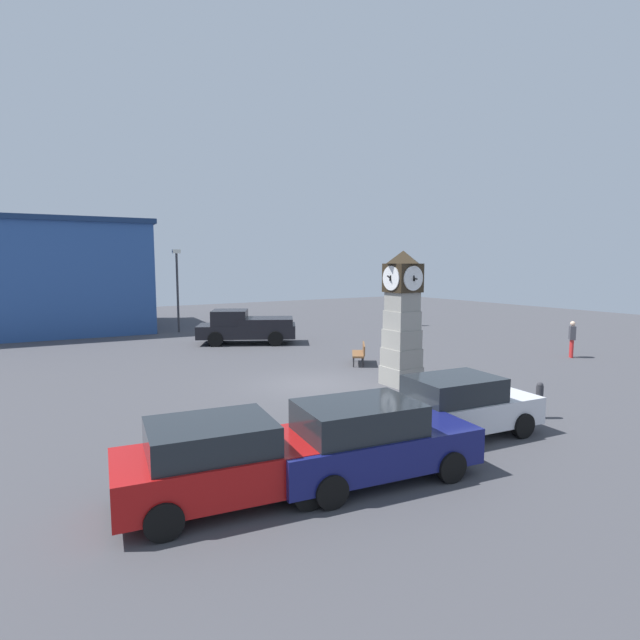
{
  "coord_description": "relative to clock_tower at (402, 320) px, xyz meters",
  "views": [
    {
      "loc": [
        -9.21,
        -15.18,
        4.39
      ],
      "look_at": [
        1.07,
        1.33,
        2.17
      ],
      "focal_mm": 28.0,
      "sensor_mm": 36.0,
      "label": 1
    }
  ],
  "objects": [
    {
      "name": "pedestrian_near_bench",
      "position": [
        12.22,
        12.59,
        -1.44
      ],
      "size": [
        0.4,
        0.25,
        1.63
      ],
      "color": "#3F3F47",
      "rests_on": "ground_plane"
    },
    {
      "name": "ground_plane",
      "position": [
        -2.67,
        1.66,
        -2.37
      ],
      "size": [
        72.94,
        72.94,
        0.0
      ],
      "primitive_type": "plane",
      "color": "#424247"
    },
    {
      "name": "car_by_building",
      "position": [
        -2.31,
        -4.9,
        -1.59
      ],
      "size": [
        4.16,
        2.2,
        1.55
      ],
      "color": "silver",
      "rests_on": "ground_plane"
    },
    {
      "name": "warehouse_blue_far",
      "position": [
        -10.07,
        23.68,
        1.17
      ],
      "size": [
        13.8,
        11.78,
        7.08
      ],
      "color": "#2D5193",
      "rests_on": "ground_plane"
    },
    {
      "name": "bollard_mid_row",
      "position": [
        0.19,
        -3.87,
        -1.87
      ],
      "size": [
        0.28,
        0.28,
        0.99
      ],
      "color": "maroon",
      "rests_on": "ground_plane"
    },
    {
      "name": "bollard_near_tower",
      "position": [
        0.68,
        -5.11,
        -1.84
      ],
      "size": [
        0.2,
        0.2,
        1.05
      ],
      "color": "#333338",
      "rests_on": "ground_plane"
    },
    {
      "name": "clock_tower",
      "position": [
        0.0,
        0.0,
        0.0
      ],
      "size": [
        1.45,
        1.46,
        4.83
      ],
      "color": "gray",
      "rests_on": "ground_plane"
    },
    {
      "name": "bollard_far_row",
      "position": [
        -0.22,
        -2.57,
        -1.86
      ],
      "size": [
        0.29,
        0.29,
        1.01
      ],
      "color": "#333338",
      "rests_on": "ground_plane"
    },
    {
      "name": "pedestrian_by_cars",
      "position": [
        10.25,
        -0.21,
        -1.39
      ],
      "size": [
        0.46,
        0.45,
        1.71
      ],
      "color": "red",
      "rests_on": "ground_plane"
    },
    {
      "name": "car_near_tower",
      "position": [
        -5.85,
        -5.69,
        -1.56
      ],
      "size": [
        4.51,
        2.38,
        1.61
      ],
      "color": "navy",
      "rests_on": "ground_plane"
    },
    {
      "name": "bench",
      "position": [
        0.93,
        3.76,
        -1.85
      ],
      "size": [
        1.36,
        1.61,
        0.9
      ],
      "color": "brown",
      "rests_on": "ground_plane"
    },
    {
      "name": "car_navy_sedan",
      "position": [
        -8.75,
        -5.14,
        -1.58
      ],
      "size": [
        4.24,
        2.38,
        1.56
      ],
      "color": "#A51111",
      "rests_on": "ground_plane"
    },
    {
      "name": "pickup_truck",
      "position": [
        -0.99,
        11.62,
        -1.44
      ],
      "size": [
        5.62,
        4.3,
        1.85
      ],
      "color": "black",
      "rests_on": "ground_plane"
    },
    {
      "name": "street_lamp_near_road",
      "position": [
        -2.85,
        18.13,
        0.73
      ],
      "size": [
        0.5,
        0.24,
        5.25
      ],
      "color": "#333338",
      "rests_on": "ground_plane"
    }
  ]
}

